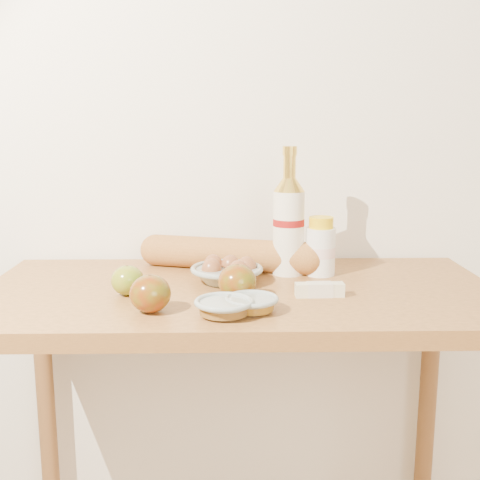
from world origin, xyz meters
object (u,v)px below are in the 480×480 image
Objects in this scene: cream_bottle at (320,248)px; egg_bowl at (227,272)px; table at (240,338)px; bourbon_bottle at (289,223)px; baguette at (230,254)px.

egg_bowl is (-0.23, -0.07, -0.04)m from cream_bottle.
bourbon_bottle is at bearing 45.76° from table.
bourbon_bottle reaches higher than cream_bottle.
cream_bottle is (0.08, -0.01, -0.06)m from bourbon_bottle.
cream_bottle is 0.68× the size of egg_bowl.
table is at bearing -165.61° from cream_bottle.
cream_bottle is at bearing 16.43° from egg_bowl.
table is 0.31m from cream_bottle.
baguette reaches higher than table.
bourbon_bottle is (0.13, 0.13, 0.25)m from table.
bourbon_bottle is 0.20m from egg_bowl.
table is at bearing -59.53° from egg_bowl.
baguette is (-0.02, 0.17, 0.17)m from table.
baguette is (0.01, 0.12, 0.02)m from egg_bowl.
bourbon_bottle is at bearing -1.46° from baguette.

